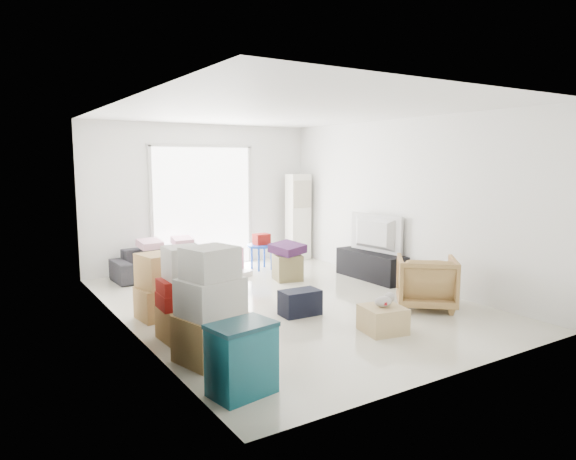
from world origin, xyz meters
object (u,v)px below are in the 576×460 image
Objects in this scene: ac_tower at (298,217)px; storage_bins at (242,359)px; tv_console at (371,266)px; wood_crate at (383,319)px; television at (371,248)px; ottoman at (287,267)px; sofa at (166,257)px; armchair at (426,279)px; kids_table at (261,244)px.

ac_tower is 2.74× the size of storage_bins.
ac_tower is 2.28m from tv_console.
television is at bearing 51.39° from wood_crate.
ottoman is 0.94× the size of wood_crate.
wood_crate is at bearing 135.51° from television.
storage_bins is at bearing -103.74° from sofa.
wood_crate is at bearing 61.86° from armchair.
armchair is 1.18× the size of kids_table.
sofa is at bearing 145.05° from tv_console.
sofa reaches higher than wood_crate.
ac_tower is 3.98m from armchair.
tv_console is 1.25× the size of television.
wood_crate is (1.19, -4.22, -0.19)m from sofa.
tv_console is 0.31m from television.
television is (0.00, -0.00, 0.31)m from tv_console.
ac_tower reaches higher than ottoman.
ottoman is at bearing -40.87° from sofa.
wood_crate is at bearing -111.12° from ac_tower.
television is at bearing -37.13° from sofa.
storage_bins is 2.24m from wood_crate.
armchair is (2.40, -3.77, 0.05)m from sofa.
wood_crate is at bearing -128.61° from tv_console.
storage_bins reaches higher than tv_console.
television is 1.47m from ottoman.
sofa is 4.47m from armchair.
kids_table is (1.73, -0.34, 0.13)m from sofa.
ac_tower reaches higher than television.
kids_table is (2.70, 4.44, 0.16)m from storage_bins.
storage_bins is 0.95× the size of kids_table.
television is 1.41× the size of armchair.
ottoman is at bearing -93.17° from kids_table.
sofa is 2.25× the size of armchair.
ottoman is (-0.73, 2.43, -0.18)m from armchair.
kids_table reaches higher than tv_console.
ac_tower is 4.74m from wood_crate.
television reaches higher than ottoman.
ac_tower reaches higher than wood_crate.
storage_bins is (-3.90, -2.74, 0.09)m from tv_console.
ac_tower is at bearing 68.88° from wood_crate.
wood_crate is (2.16, 0.57, -0.17)m from storage_bins.
kids_table is at bearing 86.83° from ottoman.
ottoman is 2.92m from wood_crate.
television is 3.57m from sofa.
ac_tower is at bearing 0.80° from sofa.
armchair is at bearing -106.88° from tv_console.
armchair is 3.49m from kids_table.
television is 4.77m from storage_bins.
armchair is (-0.47, -3.92, -0.48)m from ac_tower.
sofa is at bearing 141.31° from ottoman.
sofa is 4.38m from wood_crate.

